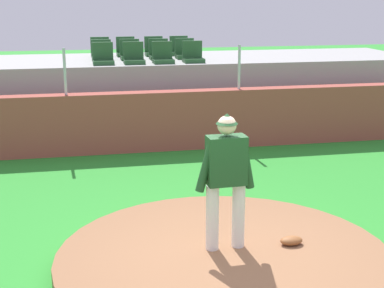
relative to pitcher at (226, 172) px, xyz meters
name	(u,v)px	position (x,y,z in m)	size (l,w,h in m)	color
ground_plane	(224,267)	(-0.05, -0.17, -1.21)	(60.00, 60.00, 0.00)	#2B8E2C
pitchers_mound	(225,260)	(-0.05, -0.17, -1.12)	(4.24, 4.24, 0.19)	#8D6040
pitcher	(226,172)	(0.00, 0.00, 0.00)	(0.77, 0.28, 1.76)	silver
fielding_glove	(291,241)	(0.87, -0.09, -0.96)	(0.30, 0.20, 0.11)	brown
brick_barrier	(157,121)	(-0.05, 5.64, -0.56)	(14.05, 0.40, 1.30)	#9D473C
fence_post_left	(65,72)	(-1.97, 5.64, 0.57)	(0.06, 0.06, 0.97)	silver
fence_post_right	(239,67)	(1.79, 5.64, 0.57)	(0.06, 0.06, 0.97)	silver
bleacher_platform	(144,93)	(-0.05, 8.02, -0.33)	(14.01, 3.18, 1.76)	#999997
stadium_chair_0	(103,57)	(-1.11, 6.96, 0.71)	(0.48, 0.44, 0.50)	#26522B
stadium_chair_1	(134,57)	(-0.40, 6.95, 0.71)	(0.48, 0.44, 0.50)	#26522B
stadium_chair_2	(163,56)	(0.29, 6.92, 0.71)	(0.48, 0.44, 0.50)	#26522B
stadium_chair_3	(193,56)	(1.02, 6.95, 0.71)	(0.48, 0.44, 0.50)	#26522B
stadium_chair_4	(102,54)	(-1.10, 7.81, 0.71)	(0.48, 0.44, 0.50)	#26522B
stadium_chair_5	(130,53)	(-0.40, 7.81, 0.71)	(0.48, 0.44, 0.50)	#26522B
stadium_chair_6	(159,53)	(0.32, 7.78, 0.71)	(0.48, 0.44, 0.50)	#26522B
stadium_chair_7	(185,52)	(0.99, 7.78, 0.71)	(0.48, 0.44, 0.50)	#26522B
stadium_chair_8	(100,51)	(-1.09, 8.67, 0.71)	(0.48, 0.44, 0.50)	#26522B
stadium_chair_9	(126,50)	(-0.42, 8.66, 0.71)	(0.48, 0.44, 0.50)	#26522B
stadium_chair_10	(154,50)	(0.32, 8.63, 0.71)	(0.48, 0.44, 0.50)	#26522B
stadium_chair_11	(179,49)	(1.00, 8.65, 0.71)	(0.48, 0.44, 0.50)	#26522B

